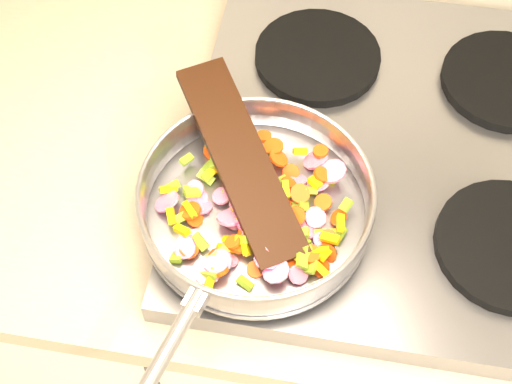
# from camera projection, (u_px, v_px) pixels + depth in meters

# --- Properties ---
(cooktop) EXTENTS (0.60, 0.60, 0.04)m
(cooktop) POSITION_uv_depth(u_px,v_px,m) (402.00, 154.00, 1.01)
(cooktop) COLOR #939399
(cooktop) RESTS_ON counter_top
(grate_fl) EXTENTS (0.19, 0.19, 0.02)m
(grate_fl) POSITION_uv_depth(u_px,v_px,m) (291.00, 213.00, 0.93)
(grate_fl) COLOR black
(grate_fl) RESTS_ON cooktop
(grate_fr) EXTENTS (0.19, 0.19, 0.02)m
(grate_fr) POSITION_uv_depth(u_px,v_px,m) (510.00, 245.00, 0.90)
(grate_fr) COLOR black
(grate_fr) RESTS_ON cooktop
(grate_bl) EXTENTS (0.19, 0.19, 0.02)m
(grate_bl) POSITION_uv_depth(u_px,v_px,m) (318.00, 57.00, 1.08)
(grate_bl) COLOR black
(grate_bl) RESTS_ON cooktop
(grate_br) EXTENTS (0.19, 0.19, 0.02)m
(grate_br) POSITION_uv_depth(u_px,v_px,m) (506.00, 80.00, 1.05)
(grate_br) COLOR black
(grate_br) RESTS_ON cooktop
(saute_pan) EXTENTS (0.34, 0.49, 0.06)m
(saute_pan) POSITION_uv_depth(u_px,v_px,m) (255.00, 202.00, 0.89)
(saute_pan) COLOR #9E9EA5
(saute_pan) RESTS_ON grate_fl
(vegetable_heap) EXTENTS (0.26, 0.25, 0.04)m
(vegetable_heap) POSITION_uv_depth(u_px,v_px,m) (258.00, 213.00, 0.89)
(vegetable_heap) COLOR #82AC24
(vegetable_heap) RESTS_ON saute_pan
(wooden_spatula) EXTENTS (0.21, 0.28, 0.07)m
(wooden_spatula) POSITION_uv_depth(u_px,v_px,m) (240.00, 159.00, 0.90)
(wooden_spatula) COLOR black
(wooden_spatula) RESTS_ON saute_pan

